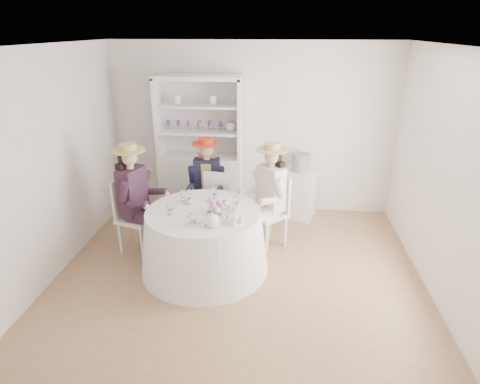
# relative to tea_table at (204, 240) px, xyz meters

# --- Properties ---
(ground) EXTENTS (4.50, 4.50, 0.00)m
(ground) POSITION_rel_tea_table_xyz_m (0.44, -0.04, -0.40)
(ground) COLOR olive
(ground) RESTS_ON ground
(ceiling) EXTENTS (4.50, 4.50, 0.00)m
(ceiling) POSITION_rel_tea_table_xyz_m (0.44, -0.04, 2.30)
(ceiling) COLOR white
(ceiling) RESTS_ON wall_back
(wall_back) EXTENTS (4.50, 0.00, 4.50)m
(wall_back) POSITION_rel_tea_table_xyz_m (0.44, 1.96, 0.95)
(wall_back) COLOR silver
(wall_back) RESTS_ON ground
(wall_front) EXTENTS (4.50, 0.00, 4.50)m
(wall_front) POSITION_rel_tea_table_xyz_m (0.44, -2.04, 0.95)
(wall_front) COLOR silver
(wall_front) RESTS_ON ground
(wall_left) EXTENTS (0.00, 4.50, 4.50)m
(wall_left) POSITION_rel_tea_table_xyz_m (-1.81, -0.04, 0.95)
(wall_left) COLOR silver
(wall_left) RESTS_ON ground
(wall_right) EXTENTS (0.00, 4.50, 4.50)m
(wall_right) POSITION_rel_tea_table_xyz_m (2.69, -0.04, 0.95)
(wall_right) COLOR silver
(wall_right) RESTS_ON ground
(tea_table) EXTENTS (1.60, 1.60, 0.81)m
(tea_table) POSITION_rel_tea_table_xyz_m (0.00, 0.00, 0.00)
(tea_table) COLOR white
(tea_table) RESTS_ON ground
(hutch) EXTENTS (1.38, 0.67, 2.22)m
(hutch) POSITION_rel_tea_table_xyz_m (-0.35, 1.71, 0.39)
(hutch) COLOR silver
(hutch) RESTS_ON ground
(side_table) EXTENTS (0.62, 0.62, 0.77)m
(side_table) POSITION_rel_tea_table_xyz_m (1.23, 1.70, -0.01)
(side_table) COLOR silver
(side_table) RESTS_ON ground
(hatbox) EXTENTS (0.35, 0.35, 0.28)m
(hatbox) POSITION_rel_tea_table_xyz_m (1.23, 1.70, 0.51)
(hatbox) COLOR black
(hatbox) RESTS_ON side_table
(guest_left) EXTENTS (0.62, 0.58, 1.53)m
(guest_left) POSITION_rel_tea_table_xyz_m (-0.97, 0.33, 0.46)
(guest_left) COLOR silver
(guest_left) RESTS_ON ground
(guest_mid) EXTENTS (0.52, 0.55, 1.43)m
(guest_mid) POSITION_rel_tea_table_xyz_m (-0.14, 1.02, 0.41)
(guest_mid) COLOR silver
(guest_mid) RESTS_ON ground
(guest_right) EXTENTS (0.63, 0.62, 1.48)m
(guest_right) POSITION_rel_tea_table_xyz_m (0.78, 0.67, 0.44)
(guest_right) COLOR silver
(guest_right) RESTS_ON ground
(spare_chair) EXTENTS (0.47, 0.47, 1.01)m
(spare_chair) POSITION_rel_tea_table_xyz_m (0.05, 0.96, 0.14)
(spare_chair) COLOR silver
(spare_chair) RESTS_ON ground
(teacup_a) EXTENTS (0.10, 0.10, 0.07)m
(teacup_a) POSITION_rel_tea_table_xyz_m (-0.21, 0.18, 0.44)
(teacup_a) COLOR white
(teacup_a) RESTS_ON tea_table
(teacup_b) EXTENTS (0.08, 0.08, 0.06)m
(teacup_b) POSITION_rel_tea_table_xyz_m (0.03, 0.28, 0.44)
(teacup_b) COLOR white
(teacup_b) RESTS_ON tea_table
(teacup_c) EXTENTS (0.10, 0.10, 0.06)m
(teacup_c) POSITION_rel_tea_table_xyz_m (0.23, 0.18, 0.44)
(teacup_c) COLOR white
(teacup_c) RESTS_ON tea_table
(flower_bowl) EXTENTS (0.26, 0.26, 0.05)m
(flower_bowl) POSITION_rel_tea_table_xyz_m (0.20, -0.02, 0.43)
(flower_bowl) COLOR white
(flower_bowl) RESTS_ON tea_table
(flower_arrangement) EXTENTS (0.20, 0.21, 0.08)m
(flower_arrangement) POSITION_rel_tea_table_xyz_m (0.20, -0.07, 0.50)
(flower_arrangement) COLOR pink
(flower_arrangement) RESTS_ON tea_table
(table_teapot) EXTENTS (0.23, 0.16, 0.17)m
(table_teapot) POSITION_rel_tea_table_xyz_m (0.18, -0.40, 0.48)
(table_teapot) COLOR white
(table_teapot) RESTS_ON tea_table
(sandwich_plate) EXTENTS (0.26, 0.26, 0.06)m
(sandwich_plate) POSITION_rel_tea_table_xyz_m (-0.02, -0.32, 0.42)
(sandwich_plate) COLOR white
(sandwich_plate) RESTS_ON tea_table
(cupcake_stand) EXTENTS (0.23, 0.23, 0.22)m
(cupcake_stand) POSITION_rel_tea_table_xyz_m (0.41, -0.28, 0.49)
(cupcake_stand) COLOR white
(cupcake_stand) RESTS_ON tea_table
(stemware_set) EXTENTS (0.83, 0.87, 0.15)m
(stemware_set) POSITION_rel_tea_table_xyz_m (0.00, -0.00, 0.48)
(stemware_set) COLOR white
(stemware_set) RESTS_ON tea_table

